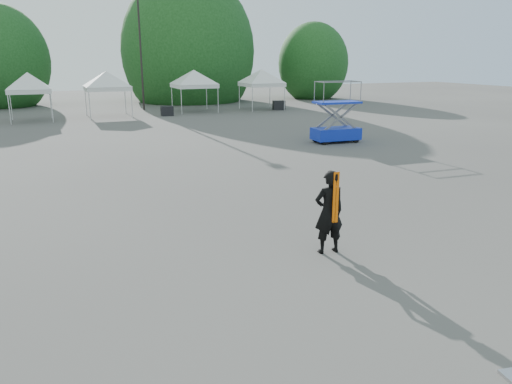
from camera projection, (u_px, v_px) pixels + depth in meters
name	position (u px, v px, depth m)	size (l,w,h in m)	color
ground	(273.00, 237.00, 12.50)	(120.00, 120.00, 0.00)	#474442
light_pole_east	(140.00, 42.00, 40.56)	(0.60, 0.25, 9.80)	black
tree_mid_e	(188.00, 51.00, 49.23)	(5.12, 5.12, 7.79)	#382314
tree_far_e	(313.00, 63.00, 52.72)	(3.84, 3.84, 5.84)	#382314
tent_d	(27.00, 76.00, 33.90)	(3.97, 3.97, 3.88)	silver
tent_e	(106.00, 75.00, 36.65)	(4.45, 4.45, 3.88)	silver
tent_f	(194.00, 73.00, 39.79)	(4.51, 4.51, 3.88)	silver
tent_g	(262.00, 73.00, 41.57)	(4.38, 4.38, 3.88)	silver
man	(329.00, 212.00, 11.29)	(0.74, 0.52, 1.94)	black
scissor_lift	(337.00, 112.00, 25.84)	(2.49, 1.34, 3.15)	#0D23AB
crate_mid	(167.00, 111.00, 37.81)	(0.91, 0.71, 0.71)	black
crate_east	(279.00, 105.00, 42.02)	(0.97, 0.75, 0.75)	black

